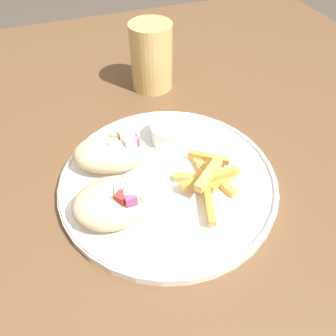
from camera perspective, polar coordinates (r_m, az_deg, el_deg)
name	(u,v)px	position (r m, az deg, el deg)	size (l,w,h in m)	color
ground_plane	(164,333)	(1.15, -0.76, -26.82)	(10.00, 10.00, 0.00)	#4C4238
table	(160,205)	(0.56, -1.41, -6.40)	(1.29, 1.29, 0.73)	brown
plate	(168,179)	(0.48, 0.00, -2.00)	(0.32, 0.32, 0.02)	white
pita_sandwich_near	(115,202)	(0.42, -9.30, -5.90)	(0.11, 0.09, 0.06)	beige
pita_sandwich_far	(111,153)	(0.49, -9.83, 2.67)	(0.12, 0.09, 0.06)	beige
fries_pile	(209,177)	(0.47, 7.10, -1.52)	(0.10, 0.14, 0.03)	gold
sauce_ramekin	(171,131)	(0.53, 0.44, 6.46)	(0.07, 0.07, 0.03)	white
water_glass	(151,60)	(0.67, -2.89, 18.33)	(0.08, 0.08, 0.13)	tan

